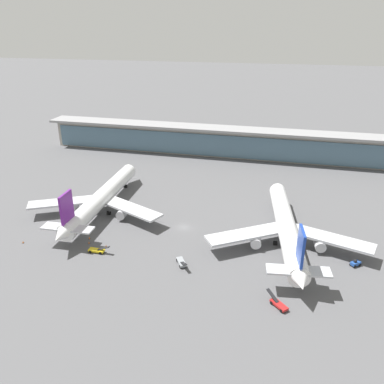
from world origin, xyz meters
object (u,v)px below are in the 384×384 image
Objects in this scene: service_truck_under_wing_red at (278,304)px; safety_cone_bravo at (89,238)px; service_truck_on_taxiway_blue at (355,263)px; safety_cone_charlie at (89,243)px; service_truck_mid_apron_yellow at (97,250)px; service_truck_near_nose_grey at (182,262)px; safety_cone_alpha at (106,246)px; airliner_left_stand at (101,198)px; safety_cone_delta at (23,242)px; airliner_centre_stand at (287,227)px.

safety_cone_bravo is at bearing 162.87° from service_truck_under_wing_red.
service_truck_on_taxiway_blue is at bearing 3.09° from safety_cone_bravo.
service_truck_under_wing_red is 60.82m from safety_cone_charlie.
service_truck_under_wing_red is 55.06m from service_truck_mid_apron_yellow.
safety_cone_alpha is (-25.09, 3.60, -0.49)m from service_truck_near_nose_grey.
airliner_left_stand is 19.82× the size of service_truck_on_taxiway_blue.
service_truck_mid_apron_yellow is 9.74× the size of safety_cone_delta.
safety_cone_alpha and safety_cone_bravo have the same top height.
airliner_left_stand reaches higher than safety_cone_delta.
safety_cone_bravo is 1.00× the size of safety_cone_delta.
service_truck_on_taxiway_blue reaches higher than safety_cone_delta.
service_truck_on_taxiway_blue is 4.70× the size of safety_cone_alpha.
service_truck_mid_apron_yellow is at bearing -47.68° from safety_cone_bravo.
safety_cone_delta is (-18.99, -7.33, 0.00)m from safety_cone_bravo.
service_truck_mid_apron_yellow reaches higher than safety_cone_alpha.
service_truck_on_taxiway_blue is at bearing -9.58° from airliner_left_stand.
service_truck_near_nose_grey is at bearing -8.16° from safety_cone_alpha.
service_truck_mid_apron_yellow is (10.71, -25.49, -4.66)m from airliner_left_stand.
safety_cone_delta is at bearing -167.03° from safety_cone_charlie.
airliner_centre_stand is 55.98m from safety_cone_alpha.
airliner_centre_stand is 21.79m from service_truck_on_taxiway_blue.
safety_cone_charlie is at bearing -74.85° from airliner_left_stand.
airliner_left_stand reaches higher than safety_cone_alpha.
service_truck_near_nose_grey is 49.35m from service_truck_on_taxiway_blue.
service_truck_on_taxiway_blue is (20.53, 22.83, 0.07)m from service_truck_under_wing_red.
service_truck_under_wing_red is at bearing -131.97° from service_truck_on_taxiway_blue.
safety_cone_alpha is (11.89, -21.97, -5.16)m from airliner_left_stand.
airliner_centre_stand reaches higher than safety_cone_charlie.
service_truck_near_nose_grey is 9.30× the size of safety_cone_delta.
service_truck_on_taxiway_blue is 100.19m from safety_cone_delta.
safety_cone_alpha is 8.05m from safety_cone_bravo.
safety_cone_charlie is (-79.26, -7.01, -0.56)m from service_truck_on_taxiway_blue.
service_truck_under_wing_red is at bearing -91.58° from airliner_centre_stand.
service_truck_under_wing_red is 54.77m from safety_cone_alpha.
airliner_left_stand is at bearing 60.94° from safety_cone_delta.
service_truck_near_nose_grey and service_truck_under_wing_red have the same top height.
service_truck_on_taxiway_blue is 4.70× the size of safety_cone_bravo.
service_truck_near_nose_grey is 1.98× the size of service_truck_on_taxiway_blue.
airliner_centre_stand is at bearing 19.42° from service_truck_mid_apron_yellow.
safety_cone_delta is (-25.17, -0.55, -0.49)m from service_truck_mid_apron_yellow.
service_truck_near_nose_grey is 26.28m from service_truck_mid_apron_yellow.
service_truck_mid_apron_yellow reaches higher than safety_cone_charlie.
safety_cone_bravo is (-32.45, 6.86, -0.49)m from service_truck_near_nose_grey.
airliner_left_stand is at bearing 145.34° from service_truck_near_nose_grey.
safety_cone_bravo is at bearing -168.40° from airliner_centre_stand.
service_truck_under_wing_red is at bearing -15.07° from safety_cone_charlie.
service_truck_mid_apron_yellow is 3.75m from safety_cone_alpha.
safety_cone_alpha is (1.19, 3.52, -0.49)m from service_truck_mid_apron_yellow.
safety_cone_delta is at bearing 171.96° from service_truck_under_wing_red.
safety_cone_delta is (-99.51, -11.68, -0.56)m from service_truck_on_taxiway_blue.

